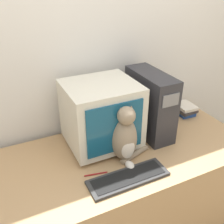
{
  "coord_description": "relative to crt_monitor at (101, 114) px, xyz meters",
  "views": [
    {
      "loc": [
        -0.68,
        -0.82,
        1.84
      ],
      "look_at": [
        -0.07,
        0.45,
        1.06
      ],
      "focal_mm": 42.0,
      "sensor_mm": 36.0,
      "label": 1
    }
  ],
  "objects": [
    {
      "name": "wall_back",
      "position": [
        0.1,
        0.3,
        0.25
      ],
      "size": [
        7.0,
        0.05,
        2.5
      ],
      "color": "silver",
      "rests_on": "ground_plane"
    },
    {
      "name": "desk",
      "position": [
        0.1,
        -0.15,
        -0.61
      ],
      "size": [
        1.73,
        0.78,
        0.78
      ],
      "color": "tan",
      "rests_on": "ground_plane"
    },
    {
      "name": "crt_monitor",
      "position": [
        0.0,
        0.0,
        0.0
      ],
      "size": [
        0.45,
        0.42,
        0.44
      ],
      "color": "beige",
      "rests_on": "desk"
    },
    {
      "name": "computer_tower",
      "position": [
        0.37,
        -0.01,
        0.0
      ],
      "size": [
        0.17,
        0.44,
        0.46
      ],
      "color": "#28282D",
      "rests_on": "desk"
    },
    {
      "name": "keyboard",
      "position": [
        -0.01,
        -0.39,
        -0.22
      ],
      "size": [
        0.47,
        0.16,
        0.02
      ],
      "color": "#2D2D2D",
      "rests_on": "desk"
    },
    {
      "name": "cat",
      "position": [
        0.06,
        -0.21,
        -0.06
      ],
      "size": [
        0.27,
        0.24,
        0.38
      ],
      "rotation": [
        0.0,
        0.0,
        -0.1
      ],
      "color": "gray",
      "rests_on": "desk"
    },
    {
      "name": "book_stack",
      "position": [
        0.78,
        0.08,
        -0.18
      ],
      "size": [
        0.16,
        0.18,
        0.08
      ],
      "color": "#234793",
      "rests_on": "desk"
    },
    {
      "name": "pen",
      "position": [
        -0.16,
        -0.28,
        -0.22
      ],
      "size": [
        0.14,
        0.04,
        0.01
      ],
      "color": "maroon",
      "rests_on": "desk"
    }
  ]
}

